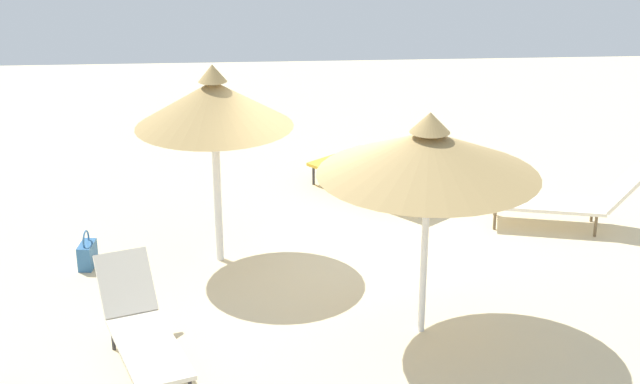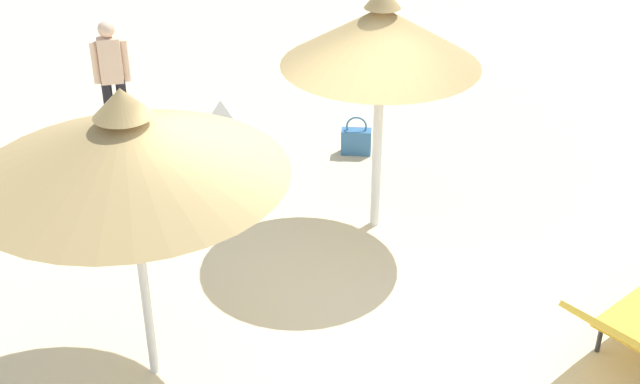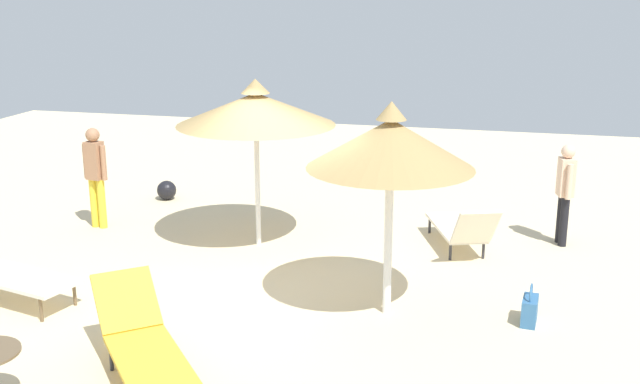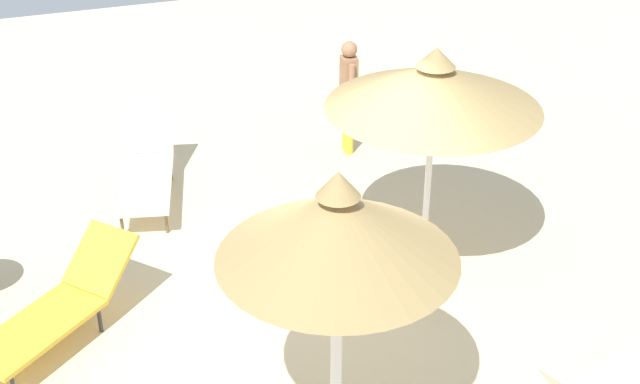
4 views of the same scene
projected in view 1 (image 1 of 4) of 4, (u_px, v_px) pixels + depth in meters
ground at (341, 280)px, 12.03m from camera, size 24.00×24.00×0.10m
parasol_umbrella_center at (214, 104)px, 11.73m from camera, size 2.01×2.01×2.67m
parasol_umbrella_far_left at (429, 153)px, 9.95m from camera, size 2.42×2.42×2.61m
lounge_chair_edge at (367, 171)px, 14.53m from camera, size 1.96×1.80×0.86m
lounge_chair_back at (568, 199)px, 13.37m from camera, size 1.15×2.23×0.97m
lounge_chair_near_left at (141, 327)px, 10.02m from camera, size 2.06×1.24×0.92m
handbag at (87, 254)px, 12.24m from camera, size 0.40×0.21×0.51m
side_table_round at (432, 150)px, 15.46m from camera, size 0.69×0.69×0.59m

